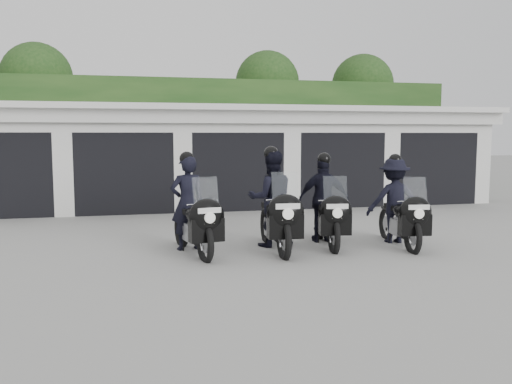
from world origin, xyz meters
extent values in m
plane|color=gray|center=(0.00, 0.00, 0.00)|extent=(80.00, 80.00, 0.00)
cube|color=silver|center=(0.00, 8.50, 1.40)|extent=(16.00, 6.00, 2.80)
cube|color=silver|center=(0.00, 8.30, 2.88)|extent=(16.40, 6.80, 0.16)
cube|color=silver|center=(0.00, 5.25, 2.65)|extent=(16.40, 0.12, 0.40)
cube|color=black|center=(0.00, 5.48, 0.12)|extent=(16.00, 0.06, 0.24)
cube|color=black|center=(-6.20, 6.70, 1.10)|extent=(2.60, 2.60, 2.20)
cube|color=silver|center=(-4.65, 5.65, 1.40)|extent=(0.50, 0.50, 2.80)
cube|color=black|center=(-3.10, 6.70, 1.10)|extent=(2.60, 2.60, 2.20)
cube|color=silver|center=(-3.10, 5.65, 2.50)|extent=(2.60, 0.50, 0.60)
cube|color=silver|center=(-1.55, 5.65, 1.40)|extent=(0.50, 0.50, 2.80)
cube|color=black|center=(0.00, 6.70, 1.10)|extent=(2.60, 2.60, 2.20)
cube|color=silver|center=(0.00, 5.65, 2.50)|extent=(2.60, 0.50, 0.60)
cube|color=silver|center=(1.55, 5.65, 1.40)|extent=(0.50, 0.50, 2.80)
cube|color=black|center=(3.10, 6.70, 1.10)|extent=(2.60, 2.60, 2.20)
cube|color=silver|center=(3.10, 5.65, 2.50)|extent=(2.60, 0.50, 0.60)
cube|color=silver|center=(4.65, 5.65, 1.40)|extent=(0.50, 0.50, 2.80)
cube|color=black|center=(6.20, 6.70, 1.10)|extent=(2.60, 2.60, 2.20)
cube|color=silver|center=(6.20, 5.65, 2.50)|extent=(2.60, 0.50, 0.60)
cube|color=silver|center=(7.75, 5.65, 1.40)|extent=(0.50, 0.50, 2.80)
cube|color=#1A3A15|center=(0.00, 12.50, 2.15)|extent=(20.00, 2.00, 4.30)
sphere|color=#1A3A15|center=(-6.50, 14.00, 4.40)|extent=(2.80, 2.80, 2.80)
cylinder|color=black|center=(-6.50, 14.00, 1.65)|extent=(0.24, 0.24, 3.30)
sphere|color=#1A3A15|center=(3.00, 14.00, 4.40)|extent=(2.80, 2.80, 2.80)
cylinder|color=black|center=(3.00, 14.00, 1.65)|extent=(0.24, 0.24, 3.30)
sphere|color=#1A3A15|center=(7.50, 14.00, 4.40)|extent=(2.80, 2.80, 2.80)
cylinder|color=black|center=(7.50, 14.00, 1.65)|extent=(0.24, 0.24, 3.30)
torus|color=black|center=(-1.75, -0.36, 0.31)|extent=(0.24, 0.74, 0.73)
torus|color=black|center=(-2.01, 1.05, 0.31)|extent=(0.24, 0.74, 0.73)
cube|color=#9A9A9F|center=(-1.88, 0.36, 0.38)|extent=(0.36, 0.59, 0.32)
cube|color=black|center=(-1.88, 0.34, 0.22)|extent=(0.32, 1.29, 0.06)
ellipsoid|color=black|center=(-1.85, 0.20, 0.72)|extent=(0.43, 0.63, 0.29)
cube|color=black|center=(-1.93, 0.62, 0.74)|extent=(0.36, 0.59, 0.10)
ellipsoid|color=black|center=(-1.73, -0.44, 0.78)|extent=(0.68, 0.44, 0.60)
cube|color=black|center=(-1.73, -0.44, 0.55)|extent=(0.61, 0.32, 0.40)
cube|color=#B2BFC6|center=(-1.74, -0.41, 1.18)|extent=(0.45, 0.20, 0.51)
cylinder|color=silver|center=(-1.77, -0.25, 0.96)|extent=(0.56, 0.13, 0.03)
cube|color=silver|center=(-1.70, -0.61, 0.90)|extent=(0.40, 0.09, 0.09)
cube|color=silver|center=(-1.71, -0.58, 0.72)|extent=(0.18, 0.05, 0.10)
imported|color=black|center=(-1.94, 0.64, 0.88)|extent=(0.71, 0.53, 1.76)
sphere|color=black|center=(-1.94, 0.64, 1.70)|extent=(0.27, 0.27, 0.27)
torus|color=black|center=(-0.38, -0.47, 0.33)|extent=(0.15, 0.77, 0.77)
torus|color=black|center=(-0.32, 1.05, 0.33)|extent=(0.15, 0.77, 0.77)
cube|color=#9A9A9F|center=(-0.35, 0.31, 0.40)|extent=(0.30, 0.59, 0.34)
cube|color=black|center=(-0.35, 0.29, 0.23)|extent=(0.14, 1.37, 0.06)
ellipsoid|color=black|center=(-0.36, 0.13, 0.76)|extent=(0.37, 0.62, 0.30)
cube|color=black|center=(-0.34, 0.58, 0.78)|extent=(0.30, 0.59, 0.11)
ellipsoid|color=black|center=(-0.39, -0.55, 0.82)|extent=(0.68, 0.37, 0.63)
cube|color=black|center=(-0.39, -0.55, 0.58)|extent=(0.62, 0.26, 0.42)
cube|color=#B2BFC6|center=(-0.39, -0.52, 1.24)|extent=(0.47, 0.14, 0.54)
cylinder|color=silver|center=(-0.38, -0.34, 1.01)|extent=(0.59, 0.05, 0.03)
cube|color=silver|center=(-0.39, -0.73, 0.95)|extent=(0.42, 0.03, 0.09)
cube|color=silver|center=(-0.39, -0.70, 0.76)|extent=(0.19, 0.02, 0.11)
imported|color=black|center=(-0.34, 0.61, 0.92)|extent=(0.92, 0.74, 1.84)
sphere|color=black|center=(-0.34, 0.61, 1.79)|extent=(0.28, 0.28, 0.28)
torus|color=black|center=(0.64, -0.22, 0.30)|extent=(0.22, 0.72, 0.71)
torus|color=black|center=(0.85, 1.17, 0.30)|extent=(0.22, 0.72, 0.71)
cube|color=#9A9A9F|center=(0.75, 0.50, 0.37)|extent=(0.33, 0.57, 0.31)
cube|color=black|center=(0.74, 0.48, 0.21)|extent=(0.27, 1.27, 0.06)
ellipsoid|color=black|center=(0.72, 0.33, 0.70)|extent=(0.40, 0.60, 0.28)
cube|color=black|center=(0.79, 0.75, 0.72)|extent=(0.33, 0.57, 0.10)
ellipsoid|color=black|center=(0.62, -0.29, 0.76)|extent=(0.66, 0.41, 0.59)
cube|color=black|center=(0.62, -0.29, 0.54)|extent=(0.59, 0.30, 0.39)
cube|color=#B2BFC6|center=(0.63, -0.26, 1.15)|extent=(0.44, 0.18, 0.50)
cylinder|color=silver|center=(0.65, -0.10, 0.94)|extent=(0.54, 0.11, 0.03)
cube|color=silver|center=(0.60, -0.46, 0.88)|extent=(0.39, 0.08, 0.09)
cube|color=silver|center=(0.60, -0.43, 0.70)|extent=(0.18, 0.04, 0.10)
imported|color=black|center=(0.79, 0.77, 0.86)|extent=(1.08, 0.72, 1.71)
sphere|color=black|center=(0.79, 0.77, 1.66)|extent=(0.26, 0.26, 0.26)
torus|color=black|center=(2.02, -0.57, 0.30)|extent=(0.19, 0.71, 0.70)
torus|color=black|center=(2.19, 0.81, 0.30)|extent=(0.19, 0.71, 0.70)
cube|color=#9A9A9F|center=(2.11, 0.14, 0.37)|extent=(0.31, 0.56, 0.31)
cube|color=black|center=(2.10, 0.12, 0.21)|extent=(0.23, 1.25, 0.06)
ellipsoid|color=black|center=(2.09, -0.03, 0.69)|extent=(0.38, 0.59, 0.28)
cube|color=black|center=(2.14, 0.39, 0.71)|extent=(0.31, 0.56, 0.10)
ellipsoid|color=black|center=(2.01, -0.65, 0.75)|extent=(0.64, 0.39, 0.58)
cube|color=black|center=(2.01, -0.65, 0.53)|extent=(0.58, 0.28, 0.39)
cube|color=#B2BFC6|center=(2.01, -0.62, 1.14)|extent=(0.43, 0.16, 0.49)
cylinder|color=silver|center=(2.03, -0.46, 0.93)|extent=(0.54, 0.09, 0.03)
cube|color=silver|center=(1.99, -0.81, 0.87)|extent=(0.38, 0.06, 0.09)
cube|color=silver|center=(1.99, -0.78, 0.69)|extent=(0.17, 0.04, 0.10)
imported|color=black|center=(2.14, 0.41, 0.85)|extent=(1.15, 0.69, 1.69)
sphere|color=black|center=(2.14, 0.41, 1.64)|extent=(0.26, 0.26, 0.26)
camera|label=1|loc=(-2.96, -9.36, 2.14)|focal=38.00mm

